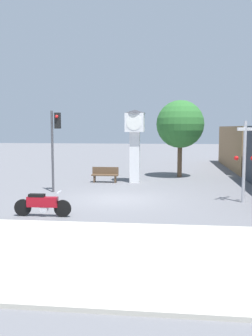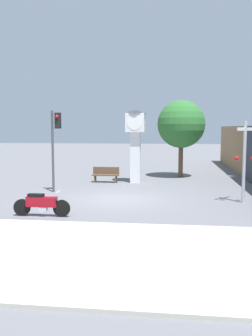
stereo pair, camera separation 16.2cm
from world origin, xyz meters
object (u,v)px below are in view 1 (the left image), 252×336
at_px(clock_tower, 135,134).
at_px(railroad_crossing_signal, 244,158).
at_px(motorcycle, 42,204).
at_px(traffic_light, 55,136).
at_px(bench, 105,174).
at_px(street_tree, 180,124).

relative_size(clock_tower, railroad_crossing_signal, 1.21).
relative_size(motorcycle, clock_tower, 0.50).
relative_size(clock_tower, traffic_light, 1.05).
height_order(traffic_light, bench, traffic_light).
bearing_deg(traffic_light, street_tree, 45.75).
bearing_deg(clock_tower, street_tree, 45.15).
height_order(motorcycle, clock_tower, clock_tower).
relative_size(traffic_light, street_tree, 0.81).
relative_size(traffic_light, bench, 2.59).
xyz_separation_m(motorcycle, street_tree, (5.37, 11.85, 3.05)).
distance_m(motorcycle, bench, 8.94).
height_order(motorcycle, railroad_crossing_signal, railroad_crossing_signal).
relative_size(motorcycle, railroad_crossing_signal, 0.60).
distance_m(clock_tower, street_tree, 3.95).
xyz_separation_m(clock_tower, railroad_crossing_signal, (5.32, -5.53, -0.94)).
bearing_deg(motorcycle, bench, 83.64).
bearing_deg(clock_tower, motorcycle, -106.05).
xyz_separation_m(traffic_light, bench, (1.92, 3.68, -2.36)).
bearing_deg(street_tree, clock_tower, -134.85).
height_order(railroad_crossing_signal, street_tree, street_tree).
distance_m(clock_tower, traffic_light, 5.35).
relative_size(motorcycle, bench, 1.35).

